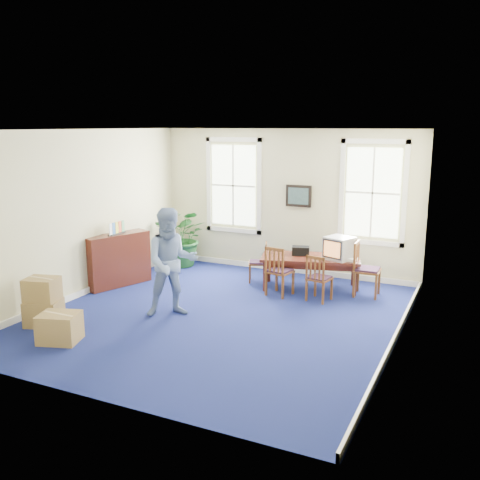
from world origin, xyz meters
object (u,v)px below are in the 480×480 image
at_px(crt_tv, 339,248).
at_px(man, 172,263).
at_px(cardboard_boxes, 57,300).
at_px(conference_table, 310,272).
at_px(credenza, 118,260).
at_px(chair_near_left, 280,270).
at_px(potted_plant, 184,237).

xyz_separation_m(crt_tv, man, (-2.27, -2.57, 0.06)).
bearing_deg(cardboard_boxes, crt_tv, 45.31).
distance_m(conference_table, credenza, 3.97).
distance_m(chair_near_left, cardboard_boxes, 4.14).
relative_size(chair_near_left, potted_plant, 0.72).
height_order(man, potted_plant, man).
bearing_deg(conference_table, cardboard_boxes, -145.89).
bearing_deg(credenza, conference_table, 41.74).
distance_m(crt_tv, potted_plant, 3.86).
xyz_separation_m(man, potted_plant, (-1.55, 2.98, -0.26)).
xyz_separation_m(conference_table, potted_plant, (-3.25, 0.45, 0.36)).
bearing_deg(credenza, cardboard_boxes, -57.92).
distance_m(crt_tv, cardboard_boxes, 5.35).
distance_m(conference_table, man, 3.10).
xyz_separation_m(man, credenza, (-1.97, 1.03, -0.41)).
distance_m(man, potted_plant, 3.37).
distance_m(chair_near_left, man, 2.31).
bearing_deg(man, crt_tv, 9.86).
distance_m(man, credenza, 2.26).
bearing_deg(potted_plant, cardboard_boxes, -88.91).
relative_size(crt_tv, man, 0.28).
xyz_separation_m(conference_table, crt_tv, (0.58, 0.04, 0.56)).
height_order(conference_table, chair_near_left, chair_near_left).
xyz_separation_m(credenza, potted_plant, (0.42, 1.95, 0.15)).
xyz_separation_m(credenza, cardboard_boxes, (0.50, -2.25, -0.12)).
distance_m(conference_table, chair_near_left, 0.80).
relative_size(chair_near_left, cardboard_boxes, 0.66).
bearing_deg(crt_tv, chair_near_left, -122.67).
height_order(conference_table, crt_tv, crt_tv).
relative_size(crt_tv, chair_near_left, 0.54).
relative_size(chair_near_left, credenza, 0.72).
bearing_deg(chair_near_left, man, 66.23).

